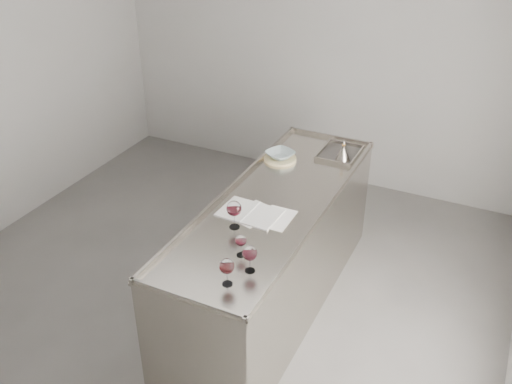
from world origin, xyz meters
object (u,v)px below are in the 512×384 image
at_px(wine_glass_middle, 227,267).
at_px(wine_glass_right, 250,254).
at_px(wine_glass_left, 234,209).
at_px(counter, 274,254).
at_px(wine_funnel, 343,154).
at_px(wine_glass_small, 241,241).
at_px(ceramic_bowl, 280,155).
at_px(notebook, 250,213).

distance_m(wine_glass_middle, wine_glass_right, 0.18).
distance_m(wine_glass_left, wine_glass_middle, 0.59).
xyz_separation_m(counter, wine_glass_middle, (0.14, -0.97, 0.59)).
distance_m(wine_glass_middle, wine_funnel, 1.80).
bearing_deg(wine_glass_middle, wine_glass_right, 69.67).
height_order(wine_glass_small, ceramic_bowl, wine_glass_small).
xyz_separation_m(wine_glass_left, notebook, (0.02, 0.19, -0.13)).
distance_m(wine_glass_middle, wine_glass_small, 0.29).
bearing_deg(counter, notebook, -110.27).
height_order(notebook, wine_funnel, wine_funnel).
bearing_deg(ceramic_bowl, wine_glass_left, -83.12).
bearing_deg(notebook, wine_funnel, 75.52).
distance_m(notebook, wine_funnel, 1.11).
xyz_separation_m(wine_glass_middle, wine_glass_small, (-0.06, 0.28, -0.02)).
bearing_deg(counter, wine_glass_middle, -82.03).
bearing_deg(notebook, wine_glass_middle, -71.09).
distance_m(wine_glass_small, notebook, 0.49).
bearing_deg(wine_glass_small, counter, 96.54).
height_order(counter, wine_funnel, wine_funnel).
bearing_deg(wine_funnel, ceramic_bowl, -154.81).
height_order(wine_glass_left, wine_glass_middle, wine_glass_left).
distance_m(wine_glass_right, wine_funnel, 1.63).
bearing_deg(counter, wine_glass_left, -103.59).
distance_m(counter, wine_glass_left, 0.75).
relative_size(wine_glass_left, wine_glass_middle, 1.13).
xyz_separation_m(counter, ceramic_bowl, (-0.23, 0.61, 0.51)).
distance_m(wine_glass_left, wine_funnel, 1.30).
height_order(notebook, ceramic_bowl, ceramic_bowl).
bearing_deg(counter, wine_funnel, 74.34).
height_order(wine_glass_right, notebook, wine_glass_right).
distance_m(notebook, ceramic_bowl, 0.85).
relative_size(wine_glass_right, ceramic_bowl, 0.81).
relative_size(wine_glass_right, wine_glass_small, 1.21).
xyz_separation_m(counter, notebook, (-0.09, -0.23, 0.47)).
bearing_deg(counter, wine_glass_right, -76.14).
bearing_deg(wine_glass_left, wine_glass_small, -54.81).
distance_m(wine_glass_left, wine_glass_right, 0.48).
bearing_deg(wine_glass_left, wine_glass_middle, -66.22).
xyz_separation_m(wine_glass_small, ceramic_bowl, (-0.31, 1.29, -0.06)).
height_order(wine_glass_middle, ceramic_bowl, wine_glass_middle).
bearing_deg(wine_glass_small, ceramic_bowl, 103.32).
bearing_deg(ceramic_bowl, notebook, -80.39).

